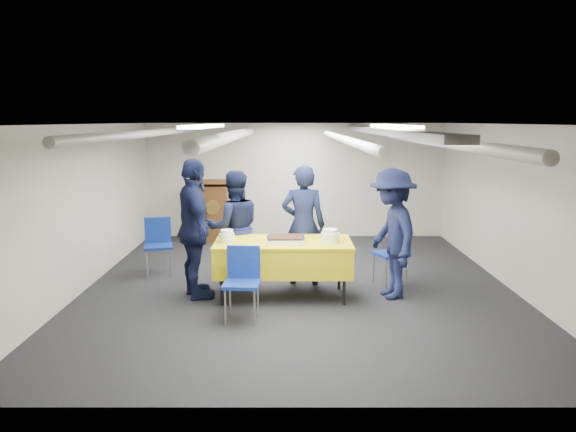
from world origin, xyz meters
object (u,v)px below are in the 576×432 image
object	(u,v)px
chair_right	(396,248)
podium	(214,210)
chair_left	(158,240)
sailor_a	(303,225)
sailor_b	(234,228)
sailor_d	(392,234)
chair_near	(243,275)
sailor_c	(195,229)
sheet_cake	(286,239)
serving_table	(283,256)

from	to	relation	value
chair_right	podium	bearing A→B (deg)	135.58
chair_left	sailor_a	size ratio (longest dim) A/B	0.50
sailor_a	sailor_b	xyz separation A→B (m)	(-1.00, 0.01, -0.04)
podium	sailor_d	distance (m)	4.57
chair_near	sailor_c	xyz separation A→B (m)	(-0.69, 0.81, 0.40)
chair_left	sailor_d	world-z (taller)	sailor_d
sailor_b	sailor_c	bearing A→B (deg)	41.19
sailor_a	sailor_c	bearing A→B (deg)	28.91
sheet_cake	chair_left	xyz separation A→B (m)	(-1.98, 1.25, -0.28)
sailor_c	sheet_cake	bearing A→B (deg)	-114.65
chair_right	sailor_a	size ratio (longest dim) A/B	0.50
serving_table	sailor_d	world-z (taller)	sailor_d
podium	chair_right	size ratio (longest dim) A/B	1.44
sheet_cake	sailor_c	bearing A→B (deg)	176.88
serving_table	sailor_a	xyz separation A→B (m)	(0.28, 0.64, 0.31)
sailor_d	sailor_b	bearing A→B (deg)	-116.76
chair_left	sailor_b	distance (m)	1.36
sailor_a	sailor_d	size ratio (longest dim) A/B	1.00
podium	serving_table	bearing A→B (deg)	-68.79
chair_right	sailor_d	bearing A→B (deg)	-105.85
podium	sailor_c	distance (m)	3.61
sheet_cake	podium	xyz separation A→B (m)	(-1.42, 3.66, -0.20)
sailor_d	chair_left	bearing A→B (deg)	-119.19
chair_right	sailor_d	size ratio (longest dim) A/B	0.50
serving_table	sailor_b	distance (m)	1.00
serving_table	chair_right	size ratio (longest dim) A/B	2.08
podium	sailor_d	size ratio (longest dim) A/B	0.72
sheet_cake	sailor_d	size ratio (longest dim) A/B	0.28
podium	sailor_d	xyz separation A→B (m)	(2.83, -3.57, 0.25)
chair_left	sailor_b	xyz separation A→B (m)	(1.23, -0.52, 0.29)
podium	chair_left	distance (m)	2.47
chair_left	sailor_a	bearing A→B (deg)	-13.54
serving_table	podium	distance (m)	3.84
chair_right	sailor_c	distance (m)	2.89
sailor_c	sailor_b	bearing A→B (deg)	-56.25
chair_right	serving_table	bearing A→B (deg)	-158.77
chair_right	sailor_a	xyz separation A→B (m)	(-1.34, 0.01, 0.34)
serving_table	podium	xyz separation A→B (m)	(-1.39, 3.58, 0.05)
podium	sailor_a	bearing A→B (deg)	-60.38
podium	sailor_b	size ratio (longest dim) A/B	0.76
chair_right	sailor_a	bearing A→B (deg)	179.72
sailor_a	podium	bearing A→B (deg)	-55.43
sailor_b	chair_right	bearing A→B (deg)	165.43
chair_near	sheet_cake	bearing A→B (deg)	55.63
chair_near	serving_table	bearing A→B (deg)	59.98
sheet_cake	sailor_c	distance (m)	1.21
sheet_cake	sailor_b	world-z (taller)	sailor_b
chair_left	sailor_b	bearing A→B (deg)	-23.08
sheet_cake	chair_left	bearing A→B (deg)	147.71
chair_left	sailor_b	size ratio (longest dim) A/B	0.53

